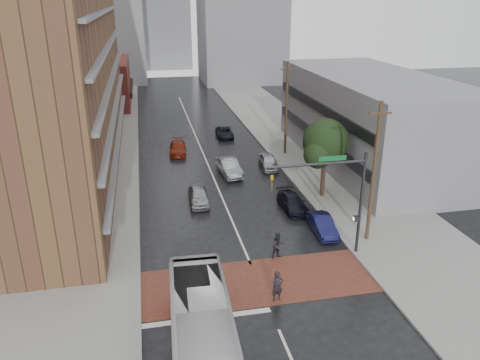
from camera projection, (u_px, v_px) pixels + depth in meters
ground at (260, 286)px, 27.97m from camera, size 160.00×160.00×0.00m
crosswalk at (258, 282)px, 28.42m from camera, size 14.00×5.00×0.02m
sidewalk_west at (94, 163)px, 48.55m from camera, size 9.00×90.00×0.15m
sidewalk_east at (305, 149)px, 52.90m from camera, size 9.00×90.00×0.15m
apartment_block at (47, 22)px, 42.07m from camera, size 10.00×44.00×28.00m
storefront_west at (104, 83)px, 73.62m from camera, size 8.00×16.00×7.00m
building_east at (370, 119)px, 47.67m from camera, size 11.00×26.00×9.00m
distant_tower_center at (163, 16)px, 110.14m from camera, size 12.00×10.00×24.00m
street_tree at (325, 144)px, 38.82m from camera, size 4.20×4.10×6.90m
signal_mast at (341, 190)px, 29.62m from camera, size 6.50×0.30×7.20m
utility_pole_near at (374, 173)px, 31.40m from camera, size 1.60×0.26×10.00m
utility_pole_far at (286, 108)px, 49.62m from camera, size 1.60×0.26×10.00m
transit_bus at (204, 346)px, 20.81m from camera, size 3.31×12.01×3.31m
pedestrian_a at (278, 286)px, 26.38m from camera, size 0.75×0.57×1.86m
pedestrian_b at (278, 246)px, 30.75m from camera, size 1.00×0.86×1.79m
car_travel_a at (199, 196)px, 38.98m from camera, size 1.77×4.08×1.37m
car_travel_b at (229, 167)px, 45.20m from camera, size 2.06×4.83×1.55m
car_travel_c at (178, 148)px, 51.42m from camera, size 2.18×4.54×1.28m
suv_travel at (225, 132)px, 57.48m from camera, size 2.16×4.33×1.18m
car_parked_near at (322, 225)px, 34.06m from camera, size 1.54×3.97×1.29m
car_parked_mid at (293, 203)px, 37.84m from camera, size 1.88×4.29×1.23m
car_parked_far at (269, 162)px, 47.03m from camera, size 1.96×4.19×1.39m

